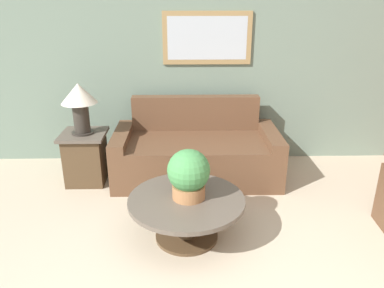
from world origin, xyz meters
name	(u,v)px	position (x,y,z in m)	size (l,w,h in m)	color
wall_back	(208,62)	(0.00, 3.38, 1.31)	(6.98, 0.09, 2.60)	slate
couch_main	(196,153)	(-0.17, 2.77, 0.30)	(1.95, 0.96, 0.92)	brown
coffee_table	(187,209)	(-0.30, 1.48, 0.30)	(1.04, 1.04, 0.41)	#4C3823
side_table	(86,157)	(-1.48, 2.66, 0.31)	(0.51, 0.51, 0.61)	#4C3823
table_lamp	(79,100)	(-1.48, 2.66, 1.01)	(0.40, 0.40, 0.58)	#2D2823
potted_plant_on_table	(189,174)	(-0.28, 1.50, 0.64)	(0.38, 0.38, 0.45)	#9E6B42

